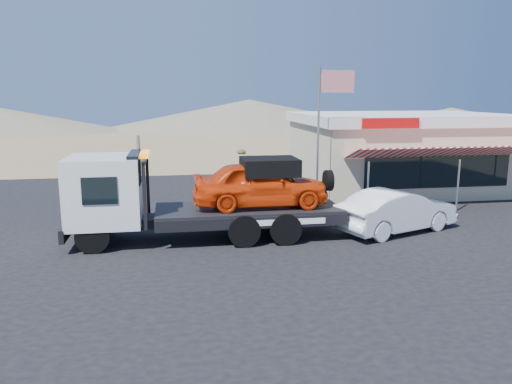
# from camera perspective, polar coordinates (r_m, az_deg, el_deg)

# --- Properties ---
(ground) EXTENTS (120.00, 120.00, 0.00)m
(ground) POSITION_cam_1_polar(r_m,az_deg,el_deg) (16.48, -4.53, -6.20)
(ground) COLOR #8D7650
(ground) RESTS_ON ground
(asphalt_lot) EXTENTS (32.00, 24.00, 0.02)m
(asphalt_lot) POSITION_cam_1_polar(r_m,az_deg,el_deg) (19.59, 0.54, -3.33)
(asphalt_lot) COLOR black
(asphalt_lot) RESTS_ON ground
(tow_truck) EXTENTS (9.06, 2.69, 3.03)m
(tow_truck) POSITION_cam_1_polar(r_m,az_deg,el_deg) (16.95, -6.52, -0.06)
(tow_truck) COLOR black
(tow_truck) RESTS_ON asphalt_lot
(white_sedan) EXTENTS (4.93, 3.19, 1.53)m
(white_sedan) POSITION_cam_1_polar(r_m,az_deg,el_deg) (18.59, 15.79, -2.08)
(white_sedan) COLOR white
(white_sedan) RESTS_ON asphalt_lot
(jerky_store) EXTENTS (10.40, 9.97, 3.90)m
(jerky_store) POSITION_cam_1_polar(r_m,az_deg,el_deg) (27.49, 16.07, 4.59)
(jerky_store) COLOR #C4BA94
(jerky_store) RESTS_ON asphalt_lot
(flagpole) EXTENTS (1.55, 0.10, 6.00)m
(flagpole) POSITION_cam_1_polar(r_m,az_deg,el_deg) (21.16, 7.76, 7.94)
(flagpole) COLOR #99999E
(flagpole) RESTS_ON asphalt_lot
(distant_hills) EXTENTS (126.00, 48.00, 4.20)m
(distant_hills) POSITION_cam_1_polar(r_m,az_deg,el_deg) (71.40, -16.44, 8.20)
(distant_hills) COLOR #726B59
(distant_hills) RESTS_ON ground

